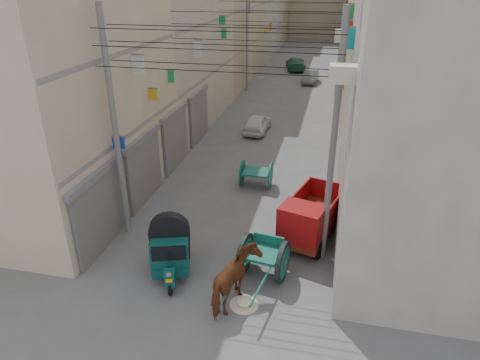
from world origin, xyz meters
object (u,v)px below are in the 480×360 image
(mini_truck, at_px, (309,222))
(distant_car_grey, at_px, (310,77))
(tonga_cart, at_px, (264,257))
(second_cart, at_px, (256,173))
(auto_rickshaw, at_px, (170,246))
(distant_car_white, at_px, (258,123))
(feed_sack, at_px, (244,301))
(horse, at_px, (235,281))
(distant_car_green, at_px, (296,64))

(mini_truck, xyz_separation_m, distant_car_grey, (-1.74, 25.47, -0.34))
(tonga_cart, xyz_separation_m, second_cart, (-1.40, 6.26, -0.06))
(auto_rickshaw, relative_size, distant_car_white, 0.75)
(feed_sack, xyz_separation_m, distant_car_grey, (-0.20, 29.12, 0.41))
(second_cart, xyz_separation_m, feed_sack, (1.10, -7.73, -0.51))
(horse, relative_size, distant_car_grey, 0.61)
(mini_truck, distance_m, distant_car_green, 31.17)
(horse, distance_m, distant_car_grey, 29.13)
(auto_rickshaw, xyz_separation_m, mini_truck, (4.17, 2.55, -0.06))
(mini_truck, height_order, distant_car_green, mini_truck)
(mini_truck, bearing_deg, tonga_cart, -103.46)
(mini_truck, relative_size, second_cart, 2.57)
(second_cart, bearing_deg, feed_sack, -81.51)
(second_cart, bearing_deg, tonga_cart, -76.95)
(second_cart, height_order, distant_car_grey, second_cart)
(auto_rickshaw, xyz_separation_m, tonga_cart, (2.94, 0.38, -0.24))
(horse, distance_m, distant_car_white, 15.31)
(feed_sack, relative_size, horse, 0.26)
(auto_rickshaw, bearing_deg, tonga_cart, -10.84)
(auto_rickshaw, height_order, second_cart, auto_rickshaw)
(horse, height_order, distant_car_white, horse)
(feed_sack, distance_m, horse, 0.76)
(tonga_cart, distance_m, distant_car_green, 33.22)
(feed_sack, relative_size, distant_car_white, 0.17)
(tonga_cart, bearing_deg, horse, -101.71)
(mini_truck, height_order, distant_car_white, mini_truck)
(second_cart, distance_m, horse, 7.79)
(distant_car_grey, bearing_deg, distant_car_green, 111.94)
(auto_rickshaw, relative_size, horse, 1.17)
(distant_car_grey, bearing_deg, tonga_cart, -85.70)
(tonga_cart, height_order, horse, horse)
(distant_car_white, height_order, distant_car_green, distant_car_green)
(distant_car_white, distance_m, distant_car_grey, 14.15)
(auto_rickshaw, xyz_separation_m, horse, (2.38, -1.11, -0.09))
(feed_sack, height_order, distant_car_white, distant_car_white)
(horse, relative_size, distant_car_green, 0.48)
(mini_truck, bearing_deg, distant_car_white, 125.02)
(tonga_cart, distance_m, distant_car_grey, 27.65)
(mini_truck, relative_size, horse, 1.76)
(second_cart, relative_size, horse, 0.68)
(auto_rickshaw, relative_size, distant_car_green, 0.56)
(horse, bearing_deg, second_cart, -72.06)
(feed_sack, bearing_deg, auto_rickshaw, 157.38)
(auto_rickshaw, xyz_separation_m, distant_car_white, (0.24, 14.04, -0.40))
(second_cart, xyz_separation_m, distant_car_green, (-0.96, 26.88, -0.03))
(tonga_cart, height_order, feed_sack, tonga_cart)
(auto_rickshaw, distance_m, mini_truck, 4.89)
(mini_truck, bearing_deg, horse, -99.96)
(mini_truck, xyz_separation_m, distant_car_green, (-3.59, 30.96, -0.27))
(tonga_cart, bearing_deg, second_cart, 111.52)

